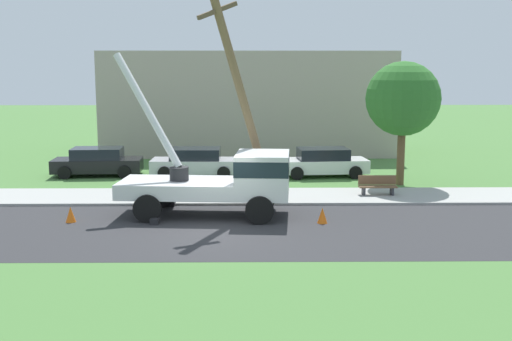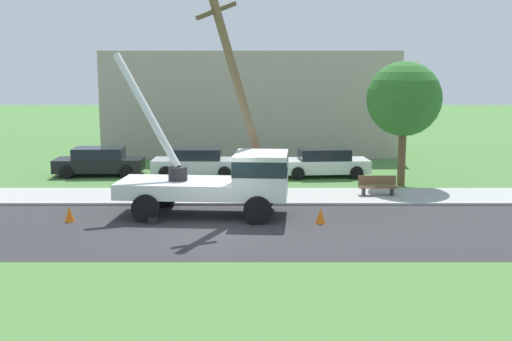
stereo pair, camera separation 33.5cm
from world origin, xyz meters
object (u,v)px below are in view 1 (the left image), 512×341
utility_truck (227,178)px  park_bench (377,186)px  parked_sedan_black (98,162)px  parked_sedan_white (323,162)px  roadside_tree_near (403,99)px  traffic_cone_behind (71,214)px  traffic_cone_ahead (322,215)px  leaning_utility_pole (242,95)px  parked_sedan_silver (196,162)px

utility_truck → park_bench: size_ratio=4.21×
parked_sedan_black → parked_sedan_white: bearing=-1.5°
park_bench → roadside_tree_near: roadside_tree_near is taller
traffic_cone_behind → traffic_cone_ahead: bearing=-1.7°
park_bench → parked_sedan_black: bearing=157.5°
utility_truck → park_bench: 7.12m
leaning_utility_pole → traffic_cone_ahead: bearing=-42.8°
leaning_utility_pole → parked_sedan_silver: (-2.40, 7.09, -3.68)m
utility_truck → parked_sedan_white: utility_truck is taller
utility_truck → parked_sedan_black: bearing=128.1°
traffic_cone_ahead → roadside_tree_near: size_ratio=0.10×
parked_sedan_white → park_bench: bearing=-71.5°
traffic_cone_ahead → parked_sedan_black: 14.27m
parked_sedan_white → park_bench: size_ratio=2.83×
parked_sedan_white → parked_sedan_black: bearing=178.5°
parked_sedan_white → roadside_tree_near: 5.22m
leaning_utility_pole → traffic_cone_behind: size_ratio=15.31×
leaning_utility_pole → roadside_tree_near: bearing=32.5°
roadside_tree_near → parked_sedan_silver: bearing=166.2°
utility_truck → leaning_utility_pole: bearing=69.9°
traffic_cone_ahead → parked_sedan_silver: parked_sedan_silver is taller
utility_truck → leaning_utility_pole: size_ratio=0.79×
utility_truck → traffic_cone_ahead: size_ratio=12.04×
traffic_cone_behind → utility_truck: bearing=9.8°
parked_sedan_black → parked_sedan_white: size_ratio=0.99×
leaning_utility_pole → traffic_cone_behind: bearing=-158.6°
parked_sedan_black → roadside_tree_near: size_ratio=0.79×
leaning_utility_pole → park_bench: (5.72, 1.90, -3.92)m
traffic_cone_ahead → roadside_tree_near: bearing=58.4°
traffic_cone_ahead → roadside_tree_near: roadside_tree_near is taller
roadside_tree_near → traffic_cone_ahead: bearing=-121.6°
traffic_cone_behind → parked_sedan_silver: 10.14m
parked_sedan_silver → park_bench: parked_sedan_silver is taller
roadside_tree_near → parked_sedan_white: bearing=145.3°
leaning_utility_pole → park_bench: size_ratio=5.36×
parked_sedan_silver → leaning_utility_pole: bearing=-71.3°
traffic_cone_behind → parked_sedan_silver: parked_sedan_silver is taller
leaning_utility_pole → parked_sedan_black: (-7.37, 7.31, -3.68)m
leaning_utility_pole → park_bench: 7.19m
traffic_cone_behind → parked_sedan_silver: bearing=68.9°
traffic_cone_behind → leaning_utility_pole: bearing=21.4°
utility_truck → traffic_cone_behind: bearing=-170.2°
parked_sedan_white → roadside_tree_near: (3.35, -2.32, 3.27)m
parked_sedan_silver → park_bench: (8.12, -5.19, -0.25)m
traffic_cone_ahead → parked_sedan_silver: (-5.25, 9.73, 0.43)m
utility_truck → traffic_cone_behind: size_ratio=12.04×
parked_sedan_white → park_bench: (1.71, -5.11, -0.25)m
utility_truck → park_bench: utility_truck is taller
utility_truck → parked_sedan_white: (4.52, 8.42, -0.70)m
traffic_cone_behind → roadside_tree_near: bearing=27.8°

